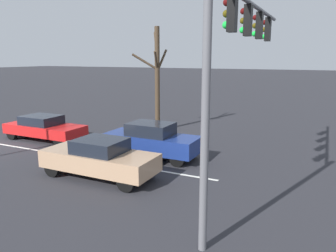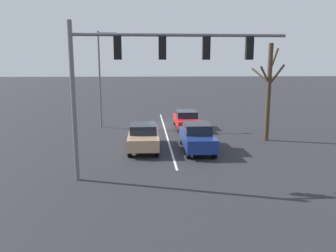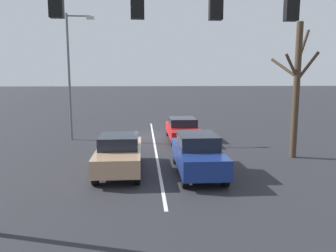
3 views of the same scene
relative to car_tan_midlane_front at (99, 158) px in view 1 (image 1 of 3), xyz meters
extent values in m
cube|color=silver|center=(-1.66, -4.87, -0.78)|extent=(0.12, 18.35, 0.01)
cube|color=tan|center=(0.00, -0.01, -0.10)|extent=(1.78, 4.62, 0.68)
cube|color=black|center=(0.00, 0.06, 0.50)|extent=(1.56, 1.83, 0.52)
cube|color=red|center=(-0.62, -2.28, 0.07)|extent=(0.24, 0.06, 0.12)
cube|color=red|center=(0.62, -2.28, 0.07)|extent=(0.24, 0.06, 0.12)
cylinder|color=black|center=(-0.76, 1.70, -0.44)|extent=(0.22, 0.69, 0.69)
cylinder|color=black|center=(0.76, 1.70, -0.44)|extent=(0.22, 0.69, 0.69)
cylinder|color=black|center=(-0.76, -1.73, -0.44)|extent=(0.22, 0.69, 0.69)
cylinder|color=black|center=(0.76, -1.73, -0.44)|extent=(0.22, 0.69, 0.69)
cube|color=navy|center=(-3.19, 0.57, -0.08)|extent=(1.71, 4.46, 0.74)
cube|color=black|center=(-3.19, 0.53, 0.58)|extent=(1.51, 2.01, 0.56)
cube|color=red|center=(-3.79, -1.62, 0.11)|extent=(0.24, 0.06, 0.12)
cube|color=red|center=(-2.59, -1.62, 0.11)|extent=(0.24, 0.06, 0.12)
cylinder|color=black|center=(-3.92, 2.22, -0.45)|extent=(0.22, 0.68, 0.68)
cylinder|color=black|center=(-2.47, 2.22, -0.45)|extent=(0.22, 0.68, 0.68)
cylinder|color=black|center=(-3.92, -1.07, -0.45)|extent=(0.22, 0.68, 0.68)
cylinder|color=black|center=(-2.47, -1.07, -0.45)|extent=(0.22, 0.68, 0.68)
cube|color=red|center=(-3.45, -6.47, -0.17)|extent=(1.81, 4.73, 0.55)
cube|color=black|center=(-3.45, -6.69, 0.35)|extent=(1.60, 2.04, 0.50)
cube|color=red|center=(-4.08, -8.79, -0.03)|extent=(0.24, 0.06, 0.12)
cube|color=red|center=(-2.81, -8.79, -0.03)|extent=(0.24, 0.06, 0.12)
cylinder|color=black|center=(-4.23, -4.69, -0.45)|extent=(0.22, 0.68, 0.68)
cylinder|color=black|center=(-2.67, -4.69, -0.45)|extent=(0.22, 0.68, 0.68)
cylinder|color=black|center=(-4.23, -8.25, -0.45)|extent=(0.22, 0.68, 0.68)
cylinder|color=black|center=(-2.67, -8.25, -0.45)|extent=(0.22, 0.68, 0.68)
cylinder|color=slate|center=(2.91, 5.31, 2.65)|extent=(0.20, 0.20, 6.87)
cylinder|color=slate|center=(-1.64, 5.31, 5.51)|extent=(9.10, 0.14, 0.14)
cube|color=black|center=(-4.65, 5.31, 4.96)|extent=(0.32, 0.22, 0.95)
sphere|color=#4C0C0C|center=(-4.65, 5.15, 5.25)|extent=(0.20, 0.20, 0.20)
sphere|color=#4C420C|center=(-4.65, 5.15, 4.96)|extent=(0.20, 0.20, 0.20)
sphere|color=#19D83F|center=(-4.65, 5.15, 4.68)|extent=(0.20, 0.20, 0.20)
cube|color=black|center=(-2.78, 5.31, 4.96)|extent=(0.32, 0.22, 0.95)
sphere|color=#4C0C0C|center=(-2.78, 5.15, 5.25)|extent=(0.20, 0.20, 0.20)
sphere|color=#4C420C|center=(-2.78, 5.15, 4.96)|extent=(0.20, 0.20, 0.20)
sphere|color=#19D83F|center=(-2.78, 5.15, 4.68)|extent=(0.20, 0.20, 0.20)
cube|color=black|center=(-0.90, 5.31, 4.96)|extent=(0.32, 0.22, 0.95)
sphere|color=#4C0C0C|center=(-0.90, 5.15, 5.25)|extent=(0.20, 0.20, 0.20)
sphere|color=#4C420C|center=(-0.90, 5.15, 4.96)|extent=(0.20, 0.20, 0.20)
sphere|color=#19D83F|center=(-0.90, 5.15, 4.68)|extent=(0.20, 0.20, 0.20)
cube|color=black|center=(0.97, 5.31, 4.96)|extent=(0.32, 0.22, 0.95)
sphere|color=#4C0C0C|center=(0.97, 5.15, 5.25)|extent=(0.20, 0.20, 0.20)
sphere|color=#4C420C|center=(0.97, 5.15, 4.96)|extent=(0.20, 0.20, 0.20)
sphere|color=#19D83F|center=(0.97, 5.15, 4.68)|extent=(0.20, 0.20, 0.20)
cylinder|color=#423323|center=(-8.32, -1.81, 2.44)|extent=(0.31, 0.31, 6.45)
cylinder|color=#423323|center=(-7.98, -1.70, 3.62)|extent=(0.84, 0.38, 1.19)
cylinder|color=#423323|center=(-8.76, -1.71, 3.62)|extent=(1.02, 0.34, 1.39)
cylinder|color=#423323|center=(-7.95, -2.47, 3.56)|extent=(0.89, 1.46, 1.02)
cylinder|color=#423323|center=(-8.66, -2.06, 4.60)|extent=(0.86, 0.69, 1.56)
camera|label=1|loc=(9.81, 7.71, 3.84)|focal=35.00mm
camera|label=2|loc=(-0.19, 19.47, 4.26)|focal=35.00mm
camera|label=3|loc=(-1.01, 13.39, 3.13)|focal=35.00mm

